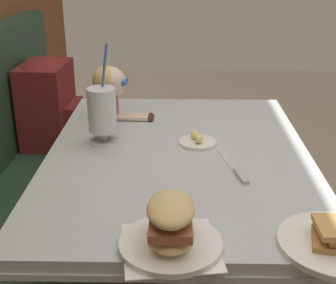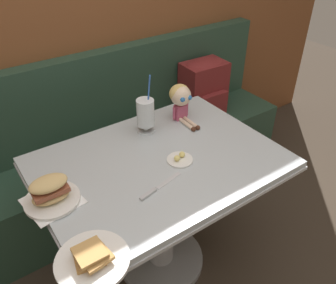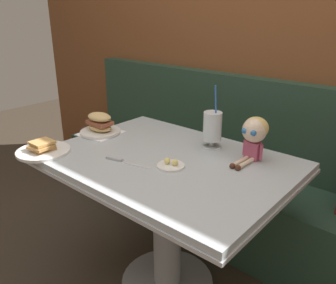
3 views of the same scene
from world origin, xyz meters
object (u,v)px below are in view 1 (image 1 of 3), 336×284
sandwich_plate (171,229)px  backpack (48,100)px  seated_doll (111,85)px  milkshake_glass (102,112)px  butter_saucer (198,141)px  butter_knife (237,171)px

sandwich_plate → backpack: bearing=24.7°
seated_doll → milkshake_glass: bearing=-180.0°
milkshake_glass → seated_doll: 0.22m
butter_saucer → butter_knife: (-0.21, -0.10, -0.00)m
seated_doll → backpack: bearing=37.2°
sandwich_plate → butter_knife: bearing=-26.4°
milkshake_glass → sandwich_plate: milkshake_glass is taller
sandwich_plate → seated_doll: seated_doll is taller
butter_knife → backpack: 1.19m
seated_doll → butter_knife: bearing=-137.1°
milkshake_glass → butter_knife: milkshake_glass is taller
milkshake_glass → butter_saucer: milkshake_glass is taller
backpack → milkshake_glass: bearing=-152.6°
butter_knife → seated_doll: size_ratio=1.06×
milkshake_glass → sandwich_plate: size_ratio=1.40×
butter_saucer → seated_doll: bearing=53.0°
milkshake_glass → backpack: milkshake_glass is taller
sandwich_plate → butter_knife: 0.41m
butter_knife → backpack: backpack is taller
seated_doll → backpack: 0.63m
sandwich_plate → backpack: 1.41m
butter_saucer → backpack: (0.70, 0.66, -0.09)m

